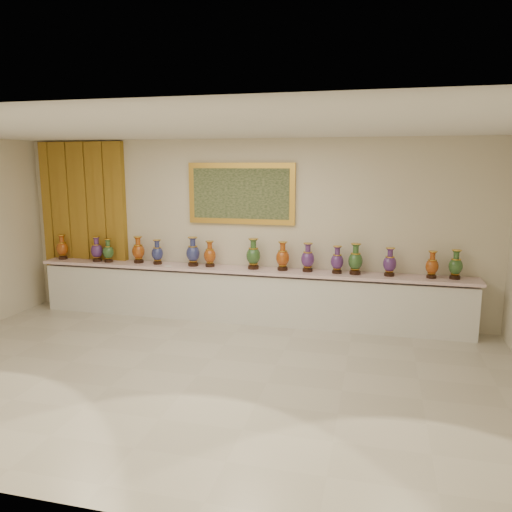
{
  "coord_description": "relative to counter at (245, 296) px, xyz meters",
  "views": [
    {
      "loc": [
        2.11,
        -5.48,
        2.59
      ],
      "look_at": [
        0.33,
        1.7,
        1.22
      ],
      "focal_mm": 35.0,
      "sensor_mm": 36.0,
      "label": 1
    }
  ],
  "objects": [
    {
      "name": "vase_4",
      "position": [
        -1.55,
        -0.01,
        0.65
      ],
      "size": [
        0.23,
        0.23,
        0.42
      ],
      "rotation": [
        0.0,
        0.0,
        0.23
      ],
      "color": "black",
      "rests_on": "counter"
    },
    {
      "name": "vase_11",
      "position": [
        1.78,
        -0.01,
        0.68
      ],
      "size": [
        0.28,
        0.28,
        0.48
      ],
      "rotation": [
        0.0,
        0.0,
        -0.3
      ],
      "color": "black",
      "rests_on": "counter"
    },
    {
      "name": "vase_6",
      "position": [
        -0.61,
        0.0,
        0.66
      ],
      "size": [
        0.27,
        0.27,
        0.43
      ],
      "rotation": [
        0.0,
        0.0,
        0.43
      ],
      "color": "black",
      "rests_on": "counter"
    },
    {
      "name": "vase_9",
      "position": [
        1.03,
        0.01,
        0.67
      ],
      "size": [
        0.21,
        0.21,
        0.46
      ],
      "rotation": [
        0.0,
        0.0,
        -0.0
      ],
      "color": "black",
      "rests_on": "counter"
    },
    {
      "name": "vase_1",
      "position": [
        -2.69,
        -0.04,
        0.66
      ],
      "size": [
        0.24,
        0.24,
        0.44
      ],
      "rotation": [
        0.0,
        0.0,
        -0.21
      ],
      "color": "black",
      "rests_on": "counter"
    },
    {
      "name": "vase_14",
      "position": [
        3.25,
        0.02,
        0.66
      ],
      "size": [
        0.26,
        0.26,
        0.44
      ],
      "rotation": [
        0.0,
        0.0,
        -0.37
      ],
      "color": "black",
      "rests_on": "counter"
    },
    {
      "name": "vase_7",
      "position": [
        0.14,
        -0.0,
        0.69
      ],
      "size": [
        0.27,
        0.27,
        0.5
      ],
      "rotation": [
        0.0,
        0.0,
        0.2
      ],
      "color": "black",
      "rests_on": "counter"
    },
    {
      "name": "vase_12",
      "position": [
        2.3,
        -0.0,
        0.66
      ],
      "size": [
        0.27,
        0.27,
        0.44
      ],
      "rotation": [
        0.0,
        0.0,
        -0.41
      ],
      "color": "black",
      "rests_on": "counter"
    },
    {
      "name": "vase_2",
      "position": [
        -2.46,
        -0.05,
        0.65
      ],
      "size": [
        0.21,
        0.21,
        0.41
      ],
      "rotation": [
        0.0,
        0.0,
        -0.13
      ],
      "color": "black",
      "rests_on": "counter"
    },
    {
      "name": "vase_0",
      "position": [
        -3.41,
        -0.0,
        0.66
      ],
      "size": [
        0.23,
        0.23,
        0.44
      ],
      "rotation": [
        0.0,
        0.0,
        0.14
      ],
      "color": "black",
      "rests_on": "counter"
    },
    {
      "name": "vase_3",
      "position": [
        -1.92,
        0.02,
        0.67
      ],
      "size": [
        0.22,
        0.22,
        0.46
      ],
      "rotation": [
        0.0,
        0.0,
        0.02
      ],
      "color": "black",
      "rests_on": "counter"
    },
    {
      "name": "vase_10",
      "position": [
        1.5,
        -0.01,
        0.66
      ],
      "size": [
        0.22,
        0.22,
        0.43
      ],
      "rotation": [
        0.0,
        0.0,
        0.08
      ],
      "color": "black",
      "rests_on": "counter"
    },
    {
      "name": "ground",
      "position": [
        0.0,
        -2.27,
        -0.44
      ],
      "size": [
        8.0,
        8.0,
        0.0
      ],
      "primitive_type": "plane",
      "color": "beige",
      "rests_on": "ground"
    },
    {
      "name": "vase_8",
      "position": [
        0.63,
        0.01,
        0.67
      ],
      "size": [
        0.26,
        0.26,
        0.47
      ],
      "rotation": [
        0.0,
        0.0,
        -0.24
      ],
      "color": "black",
      "rests_on": "counter"
    },
    {
      "name": "counter",
      "position": [
        0.0,
        0.0,
        0.0
      ],
      "size": [
        7.28,
        0.48,
        0.9
      ],
      "color": "white",
      "rests_on": "ground"
    },
    {
      "name": "label_card",
      "position": [
        -1.3,
        -0.14,
        0.47
      ],
      "size": [
        0.1,
        0.06,
        0.0
      ],
      "primitive_type": "cube",
      "color": "white",
      "rests_on": "counter"
    },
    {
      "name": "vase_13",
      "position": [
        2.91,
        -0.01,
        0.65
      ],
      "size": [
        0.21,
        0.21,
        0.41
      ],
      "rotation": [
        0.0,
        0.0,
        0.1
      ],
      "color": "black",
      "rests_on": "counter"
    },
    {
      "name": "vase_5",
      "position": [
        -0.9,
        -0.01,
        0.68
      ],
      "size": [
        0.27,
        0.27,
        0.49
      ],
      "rotation": [
        0.0,
        0.0,
        -0.2
      ],
      "color": "black",
      "rests_on": "counter"
    },
    {
      "name": "room",
      "position": [
        -2.56,
        0.17,
        1.16
      ],
      "size": [
        8.0,
        8.0,
        8.0
      ],
      "color": "beige",
      "rests_on": "ground"
    }
  ]
}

